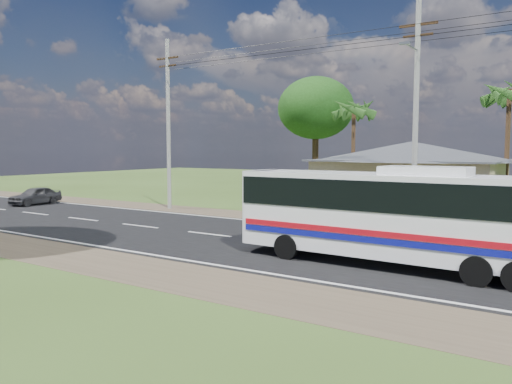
% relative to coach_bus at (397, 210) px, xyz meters
% --- Properties ---
extents(ground, '(120.00, 120.00, 0.00)m').
position_rel_coach_bus_xyz_m(ground, '(-4.69, 1.57, -1.94)').
color(ground, '#344B1B').
rests_on(ground, ground).
extents(road, '(120.00, 16.00, 0.03)m').
position_rel_coach_bus_xyz_m(road, '(-4.69, 1.57, -1.93)').
color(road, black).
rests_on(road, ground).
extents(house, '(12.40, 10.00, 5.00)m').
position_rel_coach_bus_xyz_m(house, '(-3.69, 14.56, 0.70)').
color(house, tan).
rests_on(house, ground).
extents(utility_poles, '(32.80, 2.22, 11.00)m').
position_rel_coach_bus_xyz_m(utility_poles, '(-2.02, 8.05, 3.83)').
color(utility_poles, '#9E9E99').
rests_on(utility_poles, ground).
extents(palm_mid, '(2.80, 2.80, 8.20)m').
position_rel_coach_bus_xyz_m(palm_mid, '(1.31, 17.07, 5.22)').
color(palm_mid, '#47301E').
rests_on(palm_mid, ground).
extents(palm_far, '(2.80, 2.80, 7.70)m').
position_rel_coach_bus_xyz_m(palm_far, '(-8.69, 17.57, 4.74)').
color(palm_far, '#47301E').
rests_on(palm_far, ground).
extents(tree_behind_house, '(6.00, 6.00, 9.61)m').
position_rel_coach_bus_xyz_m(tree_behind_house, '(-12.69, 19.57, 5.18)').
color(tree_behind_house, '#47301E').
rests_on(tree_behind_house, ground).
extents(coach_bus, '(10.97, 2.55, 3.39)m').
position_rel_coach_bus_xyz_m(coach_bus, '(0.00, 0.00, 0.00)').
color(coach_bus, white).
rests_on(coach_bus, ground).
extents(motorcycle, '(2.01, 1.38, 1.00)m').
position_rel_coach_bus_xyz_m(motorcycle, '(-4.25, 8.98, -1.44)').
color(motorcycle, black).
rests_on(motorcycle, ground).
extents(small_car, '(1.86, 3.86, 1.27)m').
position_rel_coach_bus_xyz_m(small_car, '(-27.24, 4.57, -1.30)').
color(small_car, '#2E2D30').
rests_on(small_car, ground).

